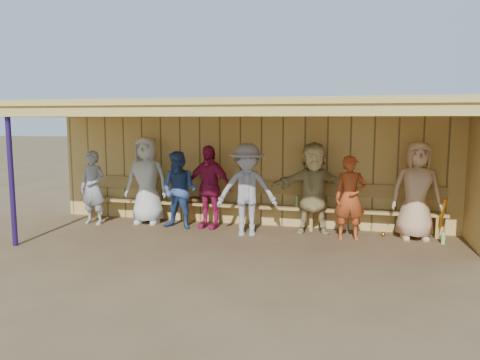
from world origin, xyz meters
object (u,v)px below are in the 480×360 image
object	(u,v)px
player_g	(350,198)
player_c	(179,190)
player_f	(314,188)
player_a	(93,188)
player_e	(247,190)
player_b	(147,180)
player_d	(209,187)
player_h	(416,190)
bench	(249,201)

from	to	relation	value
player_g	player_c	bearing A→B (deg)	169.44
player_f	player_g	bearing A→B (deg)	-34.82
player_g	player_a	bearing A→B (deg)	170.74
player_e	player_f	size ratio (longest dim) A/B	0.99
player_a	player_c	world-z (taller)	player_c
player_b	player_d	bearing A→B (deg)	-8.00
player_h	player_a	bearing A→B (deg)	177.13
player_f	player_c	bearing A→B (deg)	175.73
player_b	player_g	bearing A→B (deg)	-9.98
player_g	player_d	bearing A→B (deg)	165.01
player_a	player_d	world-z (taller)	player_d
player_a	player_d	bearing A→B (deg)	10.87
player_f	player_g	world-z (taller)	player_f
player_b	player_f	size ratio (longest dim) A/B	1.04
player_d	bench	world-z (taller)	player_d
player_c	player_h	distance (m)	4.51
player_c	player_f	size ratio (longest dim) A/B	0.88
player_f	player_h	size ratio (longest dim) A/B	0.97
player_c	player_h	size ratio (longest dim) A/B	0.86
player_f	player_h	xyz separation A→B (m)	(1.86, 0.00, 0.02)
player_h	player_f	bearing A→B (deg)	173.96
player_c	player_d	world-z (taller)	player_d
player_f	player_d	bearing A→B (deg)	171.60
player_d	player_e	bearing A→B (deg)	-15.93
player_a	player_c	xyz separation A→B (m)	(1.89, 0.09, 0.01)
player_g	player_h	bearing A→B (deg)	5.72
player_e	player_h	xyz separation A→B (m)	(3.05, 0.49, 0.03)
player_a	player_g	xyz separation A→B (m)	(5.23, 0.03, -0.00)
player_g	player_f	bearing A→B (deg)	145.55
player_c	player_f	bearing A→B (deg)	12.18
player_b	player_c	xyz separation A→B (m)	(0.83, -0.27, -0.14)
player_b	player_d	size ratio (longest dim) A/B	1.10
player_g	player_b	bearing A→B (deg)	165.99
player_a	player_e	distance (m)	3.34
player_b	player_f	bearing A→B (deg)	-5.59
player_a	player_d	size ratio (longest dim) A/B	0.92
player_c	player_e	distance (m)	1.47
player_c	player_g	size ratio (longest dim) A/B	1.01
player_f	bench	bearing A→B (deg)	157.14
player_f	player_a	bearing A→B (deg)	174.46
player_d	player_f	size ratio (longest dim) A/B	0.95
player_b	player_h	world-z (taller)	player_b
player_b	player_c	distance (m)	0.89
player_e	player_d	bearing A→B (deg)	138.90
player_g	player_e	bearing A→B (deg)	175.52
player_e	player_g	xyz separation A→B (m)	(1.89, 0.17, -0.10)
player_c	player_f	world-z (taller)	player_f
player_g	player_h	size ratio (longest dim) A/B	0.85
player_b	player_h	bearing A→B (deg)	-5.59
player_e	player_c	bearing A→B (deg)	155.73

